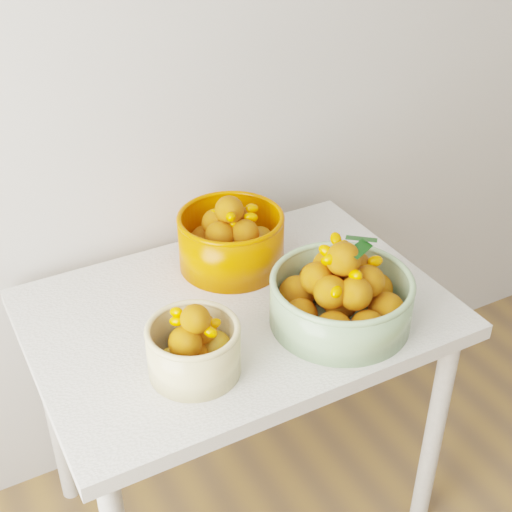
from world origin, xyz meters
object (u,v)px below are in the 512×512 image
object	(u,v)px
table	(238,337)
bowl_cream	(194,347)
bowl_green	(341,296)
bowl_orange	(231,239)

from	to	relation	value
table	bowl_cream	distance (m)	0.29
table	bowl_cream	size ratio (longest dim) A/B	3.70
bowl_green	bowl_orange	distance (m)	0.36
table	bowl_green	world-z (taller)	bowl_green
table	bowl_cream	bearing A→B (deg)	-139.64
bowl_green	bowl_cream	bearing A→B (deg)	179.29
bowl_cream	bowl_orange	xyz separation A→B (m)	(0.26, 0.34, 0.01)
bowl_green	bowl_orange	xyz separation A→B (m)	(-0.12, 0.34, 0.01)
bowl_green	bowl_orange	bearing A→B (deg)	108.88
bowl_green	bowl_orange	world-z (taller)	bowl_green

